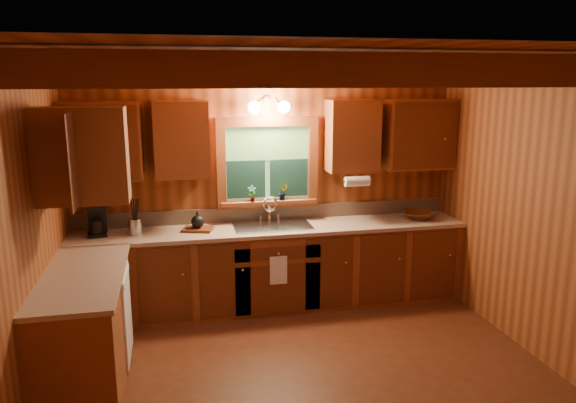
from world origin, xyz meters
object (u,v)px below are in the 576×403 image
at_px(sink, 272,230).
at_px(cutting_board, 198,229).
at_px(wicker_basket, 418,215).
at_px(coffee_maker, 96,220).

relative_size(sink, cutting_board, 2.69).
xyz_separation_m(sink, cutting_board, (-0.79, 0.01, 0.06)).
distance_m(sink, wicker_basket, 1.68).
xyz_separation_m(cutting_board, wicker_basket, (2.47, -0.03, 0.03)).
distance_m(coffee_maker, cutting_board, 1.02).
bearing_deg(cutting_board, coffee_maker, -165.58).
distance_m(sink, coffee_maker, 1.81).
relative_size(coffee_maker, cutting_board, 1.06).
height_order(sink, wicker_basket, sink).
distance_m(cutting_board, wicker_basket, 2.47).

